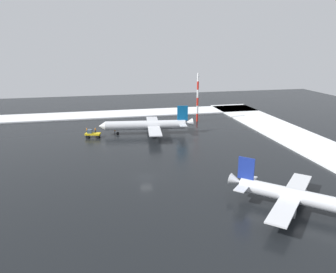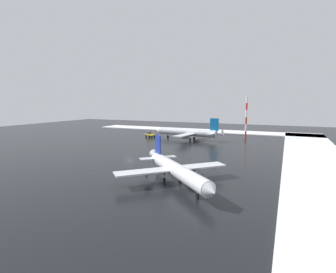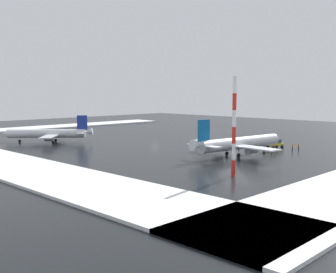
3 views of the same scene
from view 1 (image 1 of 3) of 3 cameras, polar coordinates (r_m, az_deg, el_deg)
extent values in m
plane|color=black|center=(72.37, -3.85, -7.08)|extent=(240.00, 240.00, 0.00)
cube|color=white|center=(136.17, -8.14, 3.94)|extent=(14.00, 116.00, 0.46)
cylinder|color=silver|center=(105.02, -3.93, 2.00)|extent=(5.92, 25.69, 2.89)
cone|color=silver|center=(105.57, -11.43, 1.79)|extent=(2.97, 2.36, 2.75)
cone|color=silver|center=(106.18, 3.62, 2.45)|extent=(2.80, 3.31, 2.81)
cube|color=silver|center=(98.44, -2.32, 0.92)|extent=(11.43, 5.04, 0.31)
cylinder|color=gray|center=(100.28, -2.61, 0.69)|extent=(2.04, 3.08, 1.70)
cube|color=silver|center=(111.96, -2.73, 2.77)|extent=(11.43, 5.04, 0.31)
cylinder|color=gray|center=(110.48, -2.90, 2.13)|extent=(2.04, 3.08, 1.70)
cube|color=#0C5999|center=(105.19, 2.55, 4.09)|extent=(0.71, 3.42, 4.77)
cube|color=silver|center=(103.44, 2.63, 2.00)|extent=(4.32, 2.68, 0.20)
cube|color=silver|center=(108.36, 2.25, 2.65)|extent=(4.32, 2.68, 0.20)
cylinder|color=black|center=(105.49, -8.77, 1.19)|extent=(0.20, 0.20, 0.60)
cylinder|color=black|center=(105.81, -8.75, 0.55)|extent=(0.41, 0.96, 0.94)
cylinder|color=black|center=(103.63, -2.47, 1.10)|extent=(0.20, 0.20, 0.60)
cylinder|color=black|center=(103.95, -2.47, 0.45)|extent=(0.41, 0.96, 0.94)
cylinder|color=black|center=(107.25, -2.59, 1.61)|extent=(0.20, 0.20, 0.60)
cylinder|color=black|center=(107.56, -2.58, 0.98)|extent=(0.41, 0.96, 0.94)
cylinder|color=silver|center=(61.78, 22.80, -9.89)|extent=(17.69, 18.25, 2.59)
cone|color=silver|center=(64.12, 11.74, -7.51)|extent=(3.47, 3.48, 2.52)
cube|color=silver|center=(67.81, 21.74, -7.66)|extent=(9.45, 9.27, 0.27)
cylinder|color=gray|center=(66.67, 21.75, -8.78)|extent=(2.89, 2.92, 1.52)
cube|color=silver|center=(56.62, 19.39, -12.21)|extent=(9.45, 9.27, 0.27)
cylinder|color=gray|center=(58.24, 20.03, -12.29)|extent=(2.89, 2.92, 1.52)
cube|color=navy|center=(62.54, 13.46, -5.44)|extent=(2.31, 2.38, 4.26)
cube|color=silver|center=(65.63, 14.06, -7.24)|extent=(4.00, 3.96, 0.18)
cube|color=silver|center=(61.63, 12.74, -8.72)|extent=(4.00, 3.96, 0.18)
cylinder|color=black|center=(64.04, 20.90, -9.88)|extent=(0.18, 0.18, 0.53)
cylinder|color=black|center=(64.51, 20.80, -10.76)|extent=(0.77, 0.79, 0.84)
cylinder|color=black|center=(61.05, 20.27, -11.12)|extent=(0.18, 0.18, 0.53)
cylinder|color=black|center=(61.54, 20.17, -12.04)|extent=(0.77, 0.79, 0.84)
cube|color=gold|center=(104.05, -12.96, 0.45)|extent=(3.35, 5.02, 0.50)
cube|color=#3F5160|center=(104.10, -13.47, 0.88)|extent=(1.82, 1.75, 1.10)
cylinder|color=black|center=(103.78, -13.93, -0.06)|extent=(0.55, 0.95, 0.90)
cylinder|color=black|center=(105.60, -13.63, 0.24)|extent=(0.55, 0.95, 0.90)
cylinder|color=black|center=(102.89, -12.22, -0.09)|extent=(0.55, 0.95, 0.90)
cylinder|color=black|center=(104.73, -11.94, 0.21)|extent=(0.55, 0.95, 0.90)
cylinder|color=black|center=(107.26, -9.25, 0.71)|extent=(0.16, 0.16, 0.85)
cylinder|color=black|center=(107.45, -9.22, 0.74)|extent=(0.16, 0.16, 0.85)
cylinder|color=orange|center=(107.16, -9.25, 1.11)|extent=(0.36, 0.36, 0.62)
sphere|color=tan|center=(107.06, -9.26, 1.33)|extent=(0.24, 0.24, 0.24)
cylinder|color=black|center=(109.61, -12.49, 0.87)|extent=(0.16, 0.16, 0.85)
cylinder|color=black|center=(109.45, -12.56, 0.85)|extent=(0.16, 0.16, 0.85)
cylinder|color=orange|center=(109.34, -12.55, 1.23)|extent=(0.36, 0.36, 0.62)
sphere|color=tan|center=(109.24, -12.56, 1.45)|extent=(0.24, 0.24, 0.24)
cylinder|color=black|center=(109.89, -13.88, 0.82)|extent=(0.16, 0.16, 0.85)
cylinder|color=black|center=(109.88, -13.99, 0.81)|extent=(0.16, 0.16, 0.85)
cylinder|color=orange|center=(109.70, -13.96, 1.19)|extent=(0.36, 0.36, 0.62)
sphere|color=tan|center=(109.60, -13.98, 1.40)|extent=(0.24, 0.24, 0.24)
cylinder|color=red|center=(122.97, 5.09, 3.33)|extent=(0.70, 0.70, 2.97)
cylinder|color=white|center=(122.35, 5.12, 4.69)|extent=(0.70, 0.70, 2.97)
cylinder|color=red|center=(121.81, 5.16, 6.06)|extent=(0.70, 0.70, 2.97)
cylinder|color=white|center=(121.33, 5.19, 7.44)|extent=(0.70, 0.70, 2.97)
cylinder|color=red|center=(120.93, 5.23, 8.83)|extent=(0.70, 0.70, 2.97)
cylinder|color=white|center=(120.60, 5.26, 10.23)|extent=(0.70, 0.70, 2.97)
camera|label=2|loc=(53.73, 73.15, -9.79)|focal=28.00mm
camera|label=3|loc=(186.14, 19.54, 11.06)|focal=45.00mm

